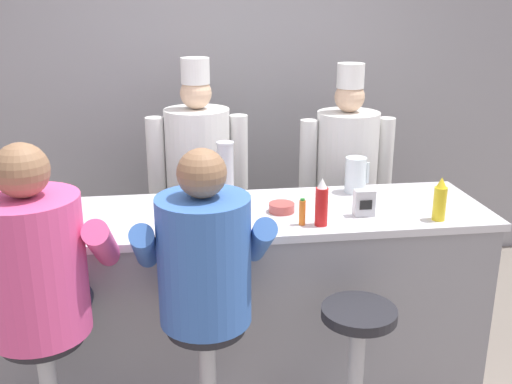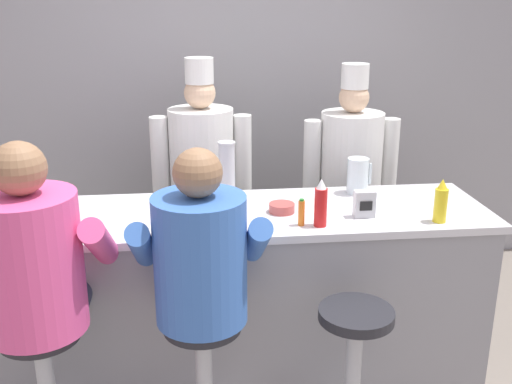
{
  "view_description": "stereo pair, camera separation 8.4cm",
  "coord_description": "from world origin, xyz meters",
  "px_view_note": "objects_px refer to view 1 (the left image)",
  "views": [
    {
      "loc": [
        -0.33,
        -2.62,
        2.08
      ],
      "look_at": [
        0.08,
        0.33,
        1.1
      ],
      "focal_mm": 42.0,
      "sensor_mm": 36.0,
      "label": 1
    },
    {
      "loc": [
        -0.25,
        -2.63,
        2.08
      ],
      "look_at": [
        0.08,
        0.33,
        1.1
      ],
      "focal_mm": 42.0,
      "sensor_mm": 36.0,
      "label": 2
    }
  ],
  "objects_px": {
    "hot_sauce_bottle_orange": "(302,212)",
    "diner_seated_pink": "(37,273)",
    "water_pitcher_clear": "(356,175)",
    "cup_stack_steel": "(226,170)",
    "ketchup_bottle_red": "(322,203)",
    "cook_in_whites_near": "(198,175)",
    "breakfast_plate": "(200,222)",
    "empty_stool_round": "(357,353)",
    "cereal_bowl": "(282,208)",
    "coffee_mug_blue": "(52,232)",
    "napkin_dispenser_chrome": "(364,203)",
    "mustard_bottle_yellow": "(440,200)",
    "diner_seated_blue": "(204,268)",
    "cook_in_whites_far": "(346,175)"
  },
  "relations": [
    {
      "from": "water_pitcher_clear",
      "to": "cup_stack_steel",
      "type": "distance_m",
      "value": 0.76
    },
    {
      "from": "diner_seated_blue",
      "to": "cook_in_whites_far",
      "type": "bearing_deg",
      "value": 53.3
    },
    {
      "from": "ketchup_bottle_red",
      "to": "cook_in_whites_near",
      "type": "distance_m",
      "value": 1.26
    },
    {
      "from": "cook_in_whites_near",
      "to": "coffee_mug_blue",
      "type": "bearing_deg",
      "value": -122.77
    },
    {
      "from": "cook_in_whites_far",
      "to": "diner_seated_pink",
      "type": "bearing_deg",
      "value": -141.4
    },
    {
      "from": "cup_stack_steel",
      "to": "empty_stool_round",
      "type": "bearing_deg",
      "value": -58.54
    },
    {
      "from": "coffee_mug_blue",
      "to": "empty_stool_round",
      "type": "xyz_separation_m",
      "value": [
        1.4,
        -0.35,
        -0.55
      ]
    },
    {
      "from": "cereal_bowl",
      "to": "diner_seated_blue",
      "type": "xyz_separation_m",
      "value": [
        -0.45,
        -0.56,
        -0.06
      ]
    },
    {
      "from": "diner_seated_pink",
      "to": "breakfast_plate",
      "type": "bearing_deg",
      "value": 31.39
    },
    {
      "from": "cup_stack_steel",
      "to": "diner_seated_pink",
      "type": "height_order",
      "value": "diner_seated_pink"
    },
    {
      "from": "cup_stack_steel",
      "to": "hot_sauce_bottle_orange",
      "type": "bearing_deg",
      "value": -54.15
    },
    {
      "from": "breakfast_plate",
      "to": "coffee_mug_blue",
      "type": "bearing_deg",
      "value": -170.18
    },
    {
      "from": "breakfast_plate",
      "to": "empty_stool_round",
      "type": "xyz_separation_m",
      "value": [
        0.7,
        -0.47,
        -0.52
      ]
    },
    {
      "from": "mustard_bottle_yellow",
      "to": "cup_stack_steel",
      "type": "bearing_deg",
      "value": 154.55
    },
    {
      "from": "cook_in_whites_near",
      "to": "breakfast_plate",
      "type": "bearing_deg",
      "value": -92.0
    },
    {
      "from": "water_pitcher_clear",
      "to": "coffee_mug_blue",
      "type": "xyz_separation_m",
      "value": [
        -1.63,
        -0.52,
        -0.06
      ]
    },
    {
      "from": "hot_sauce_bottle_orange",
      "to": "coffee_mug_blue",
      "type": "xyz_separation_m",
      "value": [
        -1.21,
        -0.05,
        -0.02
      ]
    },
    {
      "from": "empty_stool_round",
      "to": "napkin_dispenser_chrome",
      "type": "bearing_deg",
      "value": 72.13
    },
    {
      "from": "hot_sauce_bottle_orange",
      "to": "cup_stack_steel",
      "type": "relative_size",
      "value": 0.43
    },
    {
      "from": "empty_stool_round",
      "to": "cup_stack_steel",
      "type": "bearing_deg",
      "value": 121.46
    },
    {
      "from": "breakfast_plate",
      "to": "water_pitcher_clear",
      "type": "bearing_deg",
      "value": 23.49
    },
    {
      "from": "coffee_mug_blue",
      "to": "napkin_dispenser_chrome",
      "type": "distance_m",
      "value": 1.56
    },
    {
      "from": "hot_sauce_bottle_orange",
      "to": "cook_in_whites_near",
      "type": "distance_m",
      "value": 1.19
    },
    {
      "from": "cereal_bowl",
      "to": "diner_seated_blue",
      "type": "bearing_deg",
      "value": -128.33
    },
    {
      "from": "coffee_mug_blue",
      "to": "cereal_bowl",
      "type": "bearing_deg",
      "value": 12.26
    },
    {
      "from": "napkin_dispenser_chrome",
      "to": "cook_in_whites_near",
      "type": "height_order",
      "value": "cook_in_whites_near"
    },
    {
      "from": "ketchup_bottle_red",
      "to": "empty_stool_round",
      "type": "distance_m",
      "value": 0.73
    },
    {
      "from": "breakfast_plate",
      "to": "cup_stack_steel",
      "type": "xyz_separation_m",
      "value": [
        0.17,
        0.4,
        0.15
      ]
    },
    {
      "from": "cereal_bowl",
      "to": "cook_in_whites_near",
      "type": "relative_size",
      "value": 0.08
    },
    {
      "from": "coffee_mug_blue",
      "to": "empty_stool_round",
      "type": "height_order",
      "value": "coffee_mug_blue"
    },
    {
      "from": "ketchup_bottle_red",
      "to": "diner_seated_pink",
      "type": "height_order",
      "value": "diner_seated_pink"
    },
    {
      "from": "diner_seated_pink",
      "to": "cereal_bowl",
      "type": "bearing_deg",
      "value": 25.97
    },
    {
      "from": "water_pitcher_clear",
      "to": "cook_in_whites_far",
      "type": "relative_size",
      "value": 0.13
    },
    {
      "from": "cook_in_whites_far",
      "to": "diner_seated_blue",
      "type": "bearing_deg",
      "value": -126.7
    },
    {
      "from": "cook_in_whites_far",
      "to": "cereal_bowl",
      "type": "bearing_deg",
      "value": -125.56
    },
    {
      "from": "diner_seated_pink",
      "to": "cook_in_whites_far",
      "type": "height_order",
      "value": "cook_in_whites_far"
    },
    {
      "from": "hot_sauce_bottle_orange",
      "to": "cup_stack_steel",
      "type": "xyz_separation_m",
      "value": [
        -0.34,
        0.47,
        0.1
      ]
    },
    {
      "from": "hot_sauce_bottle_orange",
      "to": "cereal_bowl",
      "type": "distance_m",
      "value": 0.21
    },
    {
      "from": "hot_sauce_bottle_orange",
      "to": "breakfast_plate",
      "type": "relative_size",
      "value": 0.63
    },
    {
      "from": "ketchup_bottle_red",
      "to": "coffee_mug_blue",
      "type": "relative_size",
      "value": 1.85
    },
    {
      "from": "ketchup_bottle_red",
      "to": "water_pitcher_clear",
      "type": "distance_m",
      "value": 0.59
    },
    {
      "from": "empty_stool_round",
      "to": "breakfast_plate",
      "type": "bearing_deg",
      "value": 146.04
    },
    {
      "from": "hot_sauce_bottle_orange",
      "to": "empty_stool_round",
      "type": "xyz_separation_m",
      "value": [
        0.19,
        -0.4,
        -0.57
      ]
    },
    {
      "from": "breakfast_plate",
      "to": "cup_stack_steel",
      "type": "height_order",
      "value": "cup_stack_steel"
    },
    {
      "from": "cereal_bowl",
      "to": "cook_in_whites_far",
      "type": "distance_m",
      "value": 1.03
    },
    {
      "from": "mustard_bottle_yellow",
      "to": "water_pitcher_clear",
      "type": "xyz_separation_m",
      "value": [
        -0.29,
        0.5,
        -0.0
      ]
    },
    {
      "from": "breakfast_plate",
      "to": "cereal_bowl",
      "type": "xyz_separation_m",
      "value": [
        0.44,
        0.13,
        0.01
      ]
    },
    {
      "from": "mustard_bottle_yellow",
      "to": "cook_in_whites_far",
      "type": "relative_size",
      "value": 0.14
    },
    {
      "from": "diner_seated_blue",
      "to": "cook_in_whites_near",
      "type": "distance_m",
      "value": 1.46
    },
    {
      "from": "hot_sauce_bottle_orange",
      "to": "diner_seated_pink",
      "type": "distance_m",
      "value": 1.28
    }
  ]
}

